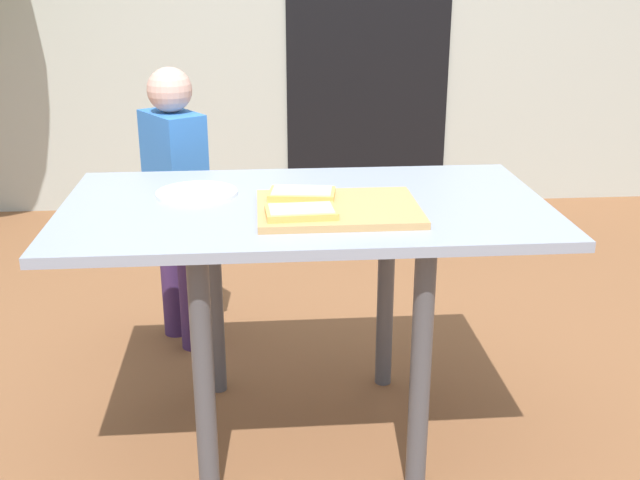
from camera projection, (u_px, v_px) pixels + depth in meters
name	position (u px, v px, depth m)	size (l,w,h in m)	color
ground_plane	(307.00, 432.00, 2.32)	(16.00, 16.00, 0.00)	brown
house_door	(369.00, 27.00, 4.18)	(0.90, 0.02, 2.00)	black
dining_table	(306.00, 237.00, 2.11)	(1.30, 0.73, 0.72)	#8F99AD
cutting_board	(338.00, 209.00, 1.99)	(0.42, 0.32, 0.02)	tan
pizza_slice_far_left	(302.00, 194.00, 2.06)	(0.19, 0.13, 0.02)	#E5AD52
pizza_slice_near_left	(301.00, 212.00, 1.91)	(0.18, 0.12, 0.02)	#E5AD52
plate_white_left	(197.00, 193.00, 2.15)	(0.23, 0.23, 0.01)	white
child_left	(176.00, 194.00, 2.70)	(0.25, 0.28, 1.00)	#3F2652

